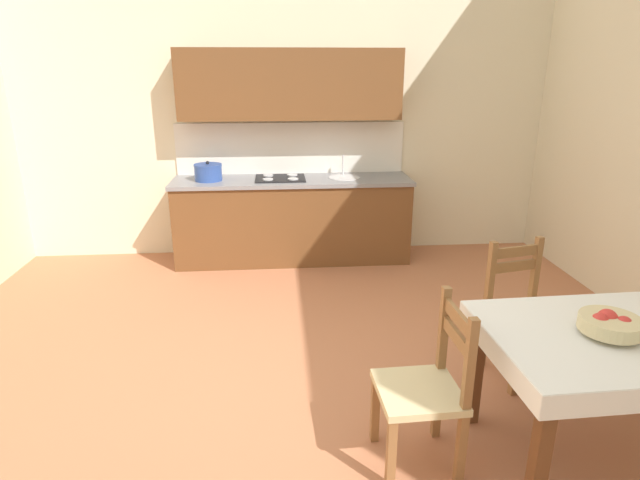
{
  "coord_description": "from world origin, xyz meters",
  "views": [
    {
      "loc": [
        -0.12,
        -2.78,
        2.03
      ],
      "look_at": [
        0.15,
        0.41,
        0.96
      ],
      "focal_mm": 29.3,
      "sensor_mm": 36.0,
      "label": 1
    }
  ],
  "objects_px": {
    "dining_table": "(606,358)",
    "dining_chair_tv_side": "(426,389)",
    "dining_chair_kitchen_side": "(522,314)",
    "fruit_bowl": "(610,324)",
    "kitchen_cabinetry": "(292,182)"
  },
  "relations": [
    {
      "from": "dining_table",
      "to": "dining_chair_tv_side",
      "type": "height_order",
      "value": "dining_chair_tv_side"
    },
    {
      "from": "dining_table",
      "to": "dining_chair_kitchen_side",
      "type": "height_order",
      "value": "dining_chair_kitchen_side"
    },
    {
      "from": "dining_chair_tv_side",
      "to": "fruit_bowl",
      "type": "height_order",
      "value": "dining_chair_tv_side"
    },
    {
      "from": "dining_chair_tv_side",
      "to": "fruit_bowl",
      "type": "relative_size",
      "value": 3.1
    },
    {
      "from": "kitchen_cabinetry",
      "to": "fruit_bowl",
      "type": "relative_size",
      "value": 8.35
    },
    {
      "from": "kitchen_cabinetry",
      "to": "dining_table",
      "type": "xyz_separation_m",
      "value": [
        1.5,
        -3.26,
        -0.24
      ]
    },
    {
      "from": "dining_chair_kitchen_side",
      "to": "fruit_bowl",
      "type": "relative_size",
      "value": 3.1
    },
    {
      "from": "kitchen_cabinetry",
      "to": "dining_table",
      "type": "relative_size",
      "value": 2.0
    },
    {
      "from": "dining_table",
      "to": "fruit_bowl",
      "type": "height_order",
      "value": "fruit_bowl"
    },
    {
      "from": "dining_table",
      "to": "fruit_bowl",
      "type": "distance_m",
      "value": 0.2
    },
    {
      "from": "dining_chair_tv_side",
      "to": "kitchen_cabinetry",
      "type": "bearing_deg",
      "value": 100.4
    },
    {
      "from": "fruit_bowl",
      "to": "dining_chair_kitchen_side",
      "type": "bearing_deg",
      "value": 90.68
    },
    {
      "from": "kitchen_cabinetry",
      "to": "dining_chair_tv_side",
      "type": "distance_m",
      "value": 3.29
    },
    {
      "from": "dining_table",
      "to": "dining_chair_kitchen_side",
      "type": "bearing_deg",
      "value": 92.27
    },
    {
      "from": "dining_chair_tv_side",
      "to": "dining_table",
      "type": "bearing_deg",
      "value": -3.29
    }
  ]
}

